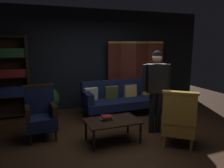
{
  "coord_description": "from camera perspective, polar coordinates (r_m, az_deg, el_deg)",
  "views": [
    {
      "loc": [
        -1.74,
        -3.65,
        1.85
      ],
      "look_at": [
        0.0,
        0.8,
        0.95
      ],
      "focal_mm": 34.96,
      "sensor_mm": 36.0,
      "label": 1
    }
  ],
  "objects": [
    {
      "name": "armchair_gilt_accent",
      "position": [
        4.17,
        17.1,
        -8.84
      ],
      "size": [
        0.81,
        0.81,
        1.04
      ],
      "color": "#B78E33",
      "rests_on": "ground_plane"
    },
    {
      "name": "armchair_wing_left",
      "position": [
        4.52,
        -18.1,
        -7.36
      ],
      "size": [
        0.6,
        0.59,
        1.04
      ],
      "color": "black",
      "rests_on": "ground_plane"
    },
    {
      "name": "back_wall",
      "position": [
        6.36,
        -5.46,
        6.56
      ],
      "size": [
        7.2,
        0.1,
        2.8
      ],
      "primitive_type": "cube",
      "color": "black",
      "rests_on": "ground_plane"
    },
    {
      "name": "ground_plane",
      "position": [
        4.44,
        3.87,
        -13.95
      ],
      "size": [
        10.0,
        10.0,
        0.0
      ],
      "primitive_type": "plane",
      "color": "#331E11"
    },
    {
      "name": "folding_screen",
      "position": [
        6.59,
        6.03,
        3.07
      ],
      "size": [
        1.73,
        0.3,
        1.9
      ],
      "color": "#5B2319",
      "rests_on": "ground_plane"
    },
    {
      "name": "velvet_couch",
      "position": [
        5.76,
        2.73,
        -3.34
      ],
      "size": [
        2.12,
        0.78,
        0.88
      ],
      "color": "black",
      "rests_on": "ground_plane"
    },
    {
      "name": "standing_figure",
      "position": [
        4.51,
        11.48,
        -0.08
      ],
      "size": [
        0.58,
        0.28,
        1.7
      ],
      "color": "black",
      "rests_on": "ground_plane"
    },
    {
      "name": "book_red_leather",
      "position": [
        4.17,
        -1.4,
        -8.61
      ],
      "size": [
        0.19,
        0.19,
        0.04
      ],
      "primitive_type": "cube",
      "rotation": [
        0.0,
        0.0,
        -0.08
      ],
      "color": "maroon",
      "rests_on": "book_green_cloth"
    },
    {
      "name": "potted_plant",
      "position": [
        5.58,
        -16.1,
        -4.26
      ],
      "size": [
        0.49,
        0.49,
        0.79
      ],
      "color": "brown",
      "rests_on": "ground_plane"
    },
    {
      "name": "coffee_table",
      "position": [
        4.16,
        0.16,
        -10.08
      ],
      "size": [
        1.0,
        0.64,
        0.42
      ],
      "color": "black",
      "rests_on": "ground_plane"
    },
    {
      "name": "bookshelf",
      "position": [
        5.91,
        -25.16,
        2.04
      ],
      "size": [
        0.9,
        0.32,
        2.05
      ],
      "color": "black",
      "rests_on": "ground_plane"
    },
    {
      "name": "book_green_cloth",
      "position": [
        4.18,
        -1.4,
        -9.09
      ],
      "size": [
        0.28,
        0.22,
        0.03
      ],
      "primitive_type": "cube",
      "rotation": [
        0.0,
        0.0,
        -0.27
      ],
      "color": "#1E4C28",
      "rests_on": "coffee_table"
    }
  ]
}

